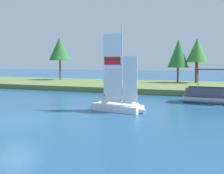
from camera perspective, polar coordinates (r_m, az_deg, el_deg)
ground_plane at (r=17.16m, az=-19.92°, el=-6.78°), size 200.00×200.00×0.00m
shore_bank at (r=37.01m, az=3.18°, el=0.38°), size 80.00×14.50×0.61m
shoreline_tree_midleft at (r=45.04m, az=-11.19°, el=8.06°), size 3.57×3.57×7.01m
shoreline_tree_centre at (r=38.94m, az=14.09°, el=7.02°), size 2.96×2.96×6.13m
shoreline_tree_midright at (r=39.37m, az=17.85°, el=7.51°), size 2.98×2.98×6.30m
wooden_dock at (r=26.31m, az=21.88°, el=-2.20°), size 1.83×4.73×0.46m
sailboat at (r=18.91m, az=2.63°, el=-3.79°), size 4.37×2.06×6.45m
pontoon_boat at (r=24.75m, az=22.00°, el=-1.64°), size 5.95×2.36×2.93m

